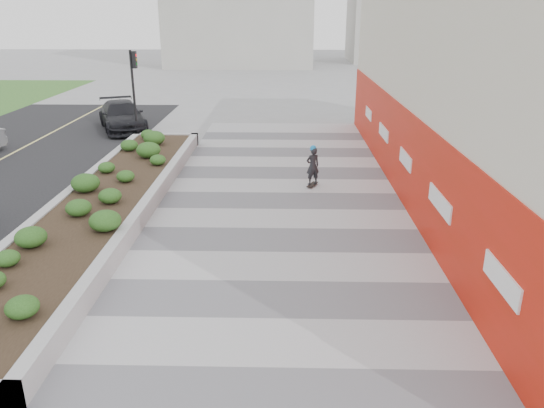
{
  "coord_description": "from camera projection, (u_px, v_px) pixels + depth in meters",
  "views": [
    {
      "loc": [
        0.08,
        -8.42,
        5.97
      ],
      "look_at": [
        -0.24,
        4.87,
        1.1
      ],
      "focal_mm": 35.0,
      "sensor_mm": 36.0,
      "label": 1
    }
  ],
  "objects": [
    {
      "name": "planter",
      "position": [
        105.0,
        200.0,
        16.52
      ],
      "size": [
        3.0,
        18.0,
        0.9
      ],
      "color": "#9E9EA0",
      "rests_on": "ground"
    },
    {
      "name": "walkway",
      "position": [
        280.0,
        273.0,
        12.78
      ],
      "size": [
        8.0,
        36.0,
        0.01
      ],
      "primitive_type": "cube",
      "color": "#A8A8AD",
      "rests_on": "ground"
    },
    {
      "name": "traffic_signal_near",
      "position": [
        134.0,
        81.0,
        25.6
      ],
      "size": [
        0.33,
        0.28,
        4.2
      ],
      "color": "black",
      "rests_on": "ground"
    },
    {
      "name": "building",
      "position": [
        502.0,
        77.0,
        16.86
      ],
      "size": [
        6.04,
        24.08,
        8.0
      ],
      "color": "beige",
      "rests_on": "ground"
    },
    {
      "name": "skateboarder",
      "position": [
        313.0,
        166.0,
        18.84
      ],
      "size": [
        0.59,
        0.74,
        1.52
      ],
      "rotation": [
        0.0,
        0.0,
        -0.4
      ],
      "color": "beige",
      "rests_on": "ground"
    },
    {
      "name": "manhole_cover",
      "position": [
        301.0,
        274.0,
        12.77
      ],
      "size": [
        0.44,
        0.44,
        0.01
      ],
      "primitive_type": "cylinder",
      "color": "#595654",
      "rests_on": "ground"
    },
    {
      "name": "ground",
      "position": [
        278.0,
        348.0,
        9.96
      ],
      "size": [
        160.0,
        160.0,
        0.0
      ],
      "primitive_type": "plane",
      "color": "gray",
      "rests_on": "ground"
    },
    {
      "name": "car_dark",
      "position": [
        122.0,
        116.0,
        27.89
      ],
      "size": [
        3.91,
        5.45,
        1.47
      ],
      "primitive_type": "imported",
      "rotation": [
        0.0,
        0.0,
        0.41
      ],
      "color": "black",
      "rests_on": "ground"
    }
  ]
}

